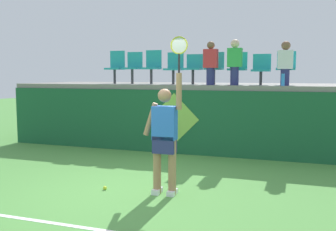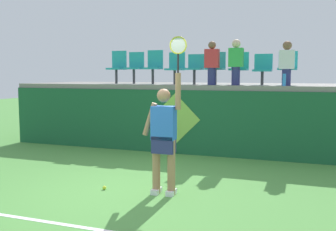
# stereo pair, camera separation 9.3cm
# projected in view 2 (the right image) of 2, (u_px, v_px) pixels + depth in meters

# --- Properties ---
(ground_plane) EXTENTS (40.00, 40.00, 0.00)m
(ground_plane) POSITION_uv_depth(u_px,v_px,m) (126.00, 192.00, 6.50)
(ground_plane) COLOR #519342
(court_back_wall) EXTENTS (10.04, 0.20, 1.58)m
(court_back_wall) POSITION_uv_depth(u_px,v_px,m) (187.00, 122.00, 9.56)
(court_back_wall) COLOR #195633
(court_back_wall) RESTS_ON ground_plane
(spectator_platform) EXTENTS (10.04, 2.96, 0.12)m
(spectator_platform) POSITION_uv_depth(u_px,v_px,m) (202.00, 86.00, 10.81)
(spectator_platform) COLOR gray
(spectator_platform) RESTS_ON court_back_wall
(court_baseline_stripe) EXTENTS (9.03, 0.08, 0.01)m
(court_baseline_stripe) POSITION_uv_depth(u_px,v_px,m) (73.00, 226.00, 5.05)
(court_baseline_stripe) COLOR white
(court_baseline_stripe) RESTS_ON ground_plane
(tennis_player) EXTENTS (0.75, 0.27, 2.55)m
(tennis_player) POSITION_uv_depth(u_px,v_px,m) (164.00, 135.00, 6.29)
(tennis_player) COLOR white
(tennis_player) RESTS_ON ground_plane
(tennis_ball) EXTENTS (0.07, 0.07, 0.07)m
(tennis_ball) POSITION_uv_depth(u_px,v_px,m) (104.00, 188.00, 6.64)
(tennis_ball) COLOR #D1E533
(tennis_ball) RESTS_ON ground_plane
(water_bottle) EXTENTS (0.08, 0.08, 0.28)m
(water_bottle) POSITION_uv_depth(u_px,v_px,m) (284.00, 80.00, 8.73)
(water_bottle) COLOR #338CE5
(water_bottle) RESTS_ON spectator_platform
(stadium_chair_0) EXTENTS (0.44, 0.42, 0.92)m
(stadium_chair_0) POSITION_uv_depth(u_px,v_px,m) (118.00, 65.00, 10.90)
(stadium_chair_0) COLOR #38383D
(stadium_chair_0) RESTS_ON spectator_platform
(stadium_chair_1) EXTENTS (0.44, 0.42, 0.87)m
(stadium_chair_1) POSITION_uv_depth(u_px,v_px,m) (135.00, 66.00, 10.71)
(stadium_chair_1) COLOR #38383D
(stadium_chair_1) RESTS_ON spectator_platform
(stadium_chair_2) EXTENTS (0.44, 0.42, 0.91)m
(stadium_chair_2) POSITION_uv_depth(u_px,v_px,m) (154.00, 65.00, 10.52)
(stadium_chair_2) COLOR #38383D
(stadium_chair_2) RESTS_ON spectator_platform
(stadium_chair_3) EXTENTS (0.44, 0.42, 0.84)m
(stadium_chair_3) POSITION_uv_depth(u_px,v_px,m) (176.00, 66.00, 10.31)
(stadium_chair_3) COLOR #38383D
(stadium_chair_3) RESTS_ON spectator_platform
(stadium_chair_4) EXTENTS (0.44, 0.42, 0.79)m
(stadium_chair_4) POSITION_uv_depth(u_px,v_px,m) (195.00, 67.00, 10.12)
(stadium_chair_4) COLOR #38383D
(stadium_chair_4) RESTS_ON spectator_platform
(stadium_chair_5) EXTENTS (0.44, 0.42, 0.83)m
(stadium_chair_5) POSITION_uv_depth(u_px,v_px,m) (216.00, 66.00, 9.93)
(stadium_chair_5) COLOR #38383D
(stadium_chair_5) RESTS_ON spectator_platform
(stadium_chair_6) EXTENTS (0.44, 0.42, 0.82)m
(stadium_chair_6) POSITION_uv_depth(u_px,v_px,m) (239.00, 67.00, 9.74)
(stadium_chair_6) COLOR #38383D
(stadium_chair_6) RESTS_ON spectator_platform
(stadium_chair_7) EXTENTS (0.44, 0.42, 0.77)m
(stadium_chair_7) POSITION_uv_depth(u_px,v_px,m) (263.00, 68.00, 9.54)
(stadium_chair_7) COLOR #38383D
(stadium_chair_7) RESTS_ON spectator_platform
(stadium_chair_8) EXTENTS (0.44, 0.42, 0.82)m
(stadium_chair_8) POSITION_uv_depth(u_px,v_px,m) (288.00, 66.00, 9.34)
(stadium_chair_8) COLOR #38383D
(stadium_chair_8) RESTS_ON spectator_platform
(spectator_0) EXTENTS (0.34, 0.20, 1.06)m
(spectator_0) POSITION_uv_depth(u_px,v_px,m) (212.00, 62.00, 9.51)
(spectator_0) COLOR navy
(spectator_0) RESTS_ON spectator_platform
(spectator_1) EXTENTS (0.34, 0.21, 1.09)m
(spectator_1) POSITION_uv_depth(u_px,v_px,m) (236.00, 61.00, 9.30)
(spectator_1) COLOR navy
(spectator_1) RESTS_ON spectator_platform
(spectator_2) EXTENTS (0.34, 0.21, 1.02)m
(spectator_2) POSITION_uv_depth(u_px,v_px,m) (287.00, 62.00, 8.95)
(spectator_2) COLOR navy
(spectator_2) RESTS_ON spectator_platform
(wall_signage_mount) EXTENTS (1.27, 0.01, 1.50)m
(wall_signage_mount) POSITION_uv_depth(u_px,v_px,m) (175.00, 154.00, 9.64)
(wall_signage_mount) COLOR #195633
(wall_signage_mount) RESTS_ON ground_plane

